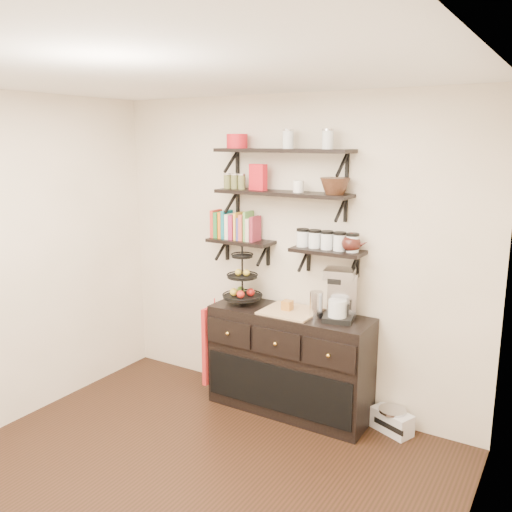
# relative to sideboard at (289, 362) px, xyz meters

# --- Properties ---
(floor) EXTENTS (3.50, 3.50, 0.00)m
(floor) POSITION_rel_sideboard_xyz_m (-0.14, -1.51, -0.45)
(floor) COLOR black
(floor) RESTS_ON ground
(ceiling) EXTENTS (3.50, 3.50, 0.02)m
(ceiling) POSITION_rel_sideboard_xyz_m (-0.14, -1.51, 2.25)
(ceiling) COLOR white
(ceiling) RESTS_ON back_wall
(back_wall) EXTENTS (3.50, 0.02, 2.70)m
(back_wall) POSITION_rel_sideboard_xyz_m (-0.14, 0.24, 0.90)
(back_wall) COLOR white
(back_wall) RESTS_ON ground
(right_wall) EXTENTS (0.02, 3.50, 2.70)m
(right_wall) POSITION_rel_sideboard_xyz_m (1.61, -1.51, 0.90)
(right_wall) COLOR white
(right_wall) RESTS_ON ground
(shelf_top) EXTENTS (1.20, 0.27, 0.23)m
(shelf_top) POSITION_rel_sideboard_xyz_m (-0.14, 0.10, 1.78)
(shelf_top) COLOR black
(shelf_top) RESTS_ON back_wall
(shelf_mid) EXTENTS (1.20, 0.27, 0.23)m
(shelf_mid) POSITION_rel_sideboard_xyz_m (-0.14, 0.10, 1.43)
(shelf_mid) COLOR black
(shelf_mid) RESTS_ON back_wall
(shelf_low_left) EXTENTS (0.60, 0.25, 0.23)m
(shelf_low_left) POSITION_rel_sideboard_xyz_m (-0.56, 0.12, 0.98)
(shelf_low_left) COLOR black
(shelf_low_left) RESTS_ON back_wall
(shelf_low_right) EXTENTS (0.60, 0.25, 0.23)m
(shelf_low_right) POSITION_rel_sideboard_xyz_m (0.28, 0.12, 0.98)
(shelf_low_right) COLOR black
(shelf_low_right) RESTS_ON back_wall
(cookbooks) EXTENTS (0.43, 0.15, 0.26)m
(cookbooks) POSITION_rel_sideboard_xyz_m (-0.62, 0.12, 1.11)
(cookbooks) COLOR red
(cookbooks) RESTS_ON shelf_low_left
(glass_canisters) EXTENTS (0.54, 0.10, 0.13)m
(glass_canisters) POSITION_rel_sideboard_xyz_m (0.27, 0.12, 1.06)
(glass_canisters) COLOR silver
(glass_canisters) RESTS_ON shelf_low_right
(sideboard) EXTENTS (1.40, 0.50, 0.92)m
(sideboard) POSITION_rel_sideboard_xyz_m (0.00, 0.00, 0.00)
(sideboard) COLOR black
(sideboard) RESTS_ON floor
(fruit_stand) EXTENTS (0.35, 0.35, 0.51)m
(fruit_stand) POSITION_rel_sideboard_xyz_m (-0.47, 0.00, 0.62)
(fruit_stand) COLOR black
(fruit_stand) RESTS_ON sideboard
(candle) EXTENTS (0.08, 0.08, 0.08)m
(candle) POSITION_rel_sideboard_xyz_m (-0.03, 0.00, 0.50)
(candle) COLOR #A96927
(candle) RESTS_ON sideboard
(coffee_maker) EXTENTS (0.27, 0.27, 0.43)m
(coffee_maker) POSITION_rel_sideboard_xyz_m (0.43, 0.03, 0.65)
(coffee_maker) COLOR black
(coffee_maker) RESTS_ON sideboard
(thermal_carafe) EXTENTS (0.11, 0.11, 0.22)m
(thermal_carafe) POSITION_rel_sideboard_xyz_m (0.25, -0.02, 0.56)
(thermal_carafe) COLOR silver
(thermal_carafe) RESTS_ON sideboard
(apron) EXTENTS (0.04, 0.30, 0.71)m
(apron) POSITION_rel_sideboard_xyz_m (-0.73, -0.10, 0.06)
(apron) COLOR red
(apron) RESTS_ON sideboard
(radio) EXTENTS (0.37, 0.29, 0.20)m
(radio) POSITION_rel_sideboard_xyz_m (0.88, 0.12, -0.36)
(radio) COLOR silver
(radio) RESTS_ON floor
(recipe_box) EXTENTS (0.17, 0.09, 0.22)m
(recipe_box) POSITION_rel_sideboard_xyz_m (-0.38, 0.10, 1.56)
(recipe_box) COLOR red
(recipe_box) RESTS_ON shelf_mid
(walnut_bowl) EXTENTS (0.24, 0.24, 0.13)m
(walnut_bowl) POSITION_rel_sideboard_xyz_m (0.33, 0.10, 1.51)
(walnut_bowl) COLOR black
(walnut_bowl) RESTS_ON shelf_mid
(ramekins) EXTENTS (0.09, 0.09, 0.10)m
(ramekins) POSITION_rel_sideboard_xyz_m (0.01, 0.10, 1.50)
(ramekins) COLOR white
(ramekins) RESTS_ON shelf_mid
(teapot) EXTENTS (0.24, 0.20, 0.16)m
(teapot) POSITION_rel_sideboard_xyz_m (0.48, 0.12, 1.08)
(teapot) COLOR #391511
(teapot) RESTS_ON shelf_low_right
(red_pot) EXTENTS (0.18, 0.18, 0.12)m
(red_pot) POSITION_rel_sideboard_xyz_m (-0.59, 0.10, 1.86)
(red_pot) COLOR red
(red_pot) RESTS_ON shelf_top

